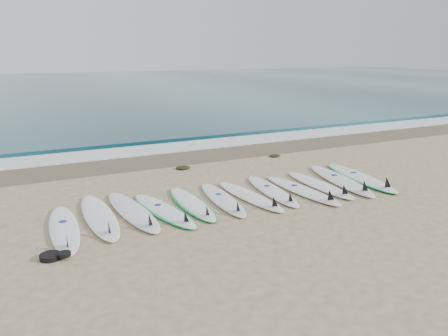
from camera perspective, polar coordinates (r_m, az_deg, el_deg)
name	(u,v)px	position (r m, az deg, el deg)	size (l,w,h in m)	color
ground	(235,200)	(9.48, 1.49, -4.16)	(120.00, 120.00, 0.00)	tan
ocean	(63,88)	(40.76, -20.33, 9.81)	(120.00, 55.00, 0.03)	#1E5361
wet_sand_band	(172,159)	(13.10, -6.78, 1.22)	(120.00, 1.80, 0.01)	brown
foam_band	(158,149)	(14.39, -8.63, 2.47)	(120.00, 1.40, 0.04)	silver
wave_crest	(145,140)	(15.80, -10.28, 3.64)	(120.00, 1.00, 0.10)	#1E5361
surfboard_0	(64,229)	(8.33, -20.15, -7.50)	(0.62, 2.48, 0.32)	white
surfboard_1	(100,217)	(8.71, -15.91, -6.11)	(0.57, 2.69, 0.34)	white
surfboard_2	(133,211)	(8.82, -11.74, -5.58)	(0.76, 2.67, 0.34)	silver
surfboard_3	(164,210)	(8.82, -7.82, -5.50)	(0.98, 2.46, 0.30)	white
surfboard_4	(192,204)	(9.14, -4.19, -4.65)	(0.60, 2.35, 0.30)	white
surfboard_5	(223,199)	(9.33, -0.09, -4.13)	(0.70, 2.41, 0.30)	white
surfboard_6	(251,196)	(9.54, 3.56, -3.72)	(0.72, 2.45, 0.31)	white
surfboard_7	(273,191)	(9.94, 6.39, -2.99)	(0.76, 2.48, 0.31)	white
surfboard_8	(303,190)	(10.08, 10.32, -2.88)	(0.70, 2.57, 0.33)	white
surfboard_9	(321,185)	(10.55, 12.50, -2.19)	(0.53, 2.46, 0.31)	white
surfboard_10	(342,180)	(11.03, 15.10, -1.56)	(1.07, 2.90, 0.36)	white
surfboard_11	(361,177)	(11.45, 17.45, -1.18)	(1.04, 2.88, 0.36)	white
seaweed_near	(183,168)	(11.93, -5.38, 0.05)	(0.41, 0.32, 0.08)	black
seaweed_far	(275,156)	(13.36, 6.65, 1.62)	(0.35, 0.27, 0.07)	black
leash_coil	(53,256)	(7.38, -21.39, -10.65)	(0.46, 0.36, 0.11)	black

